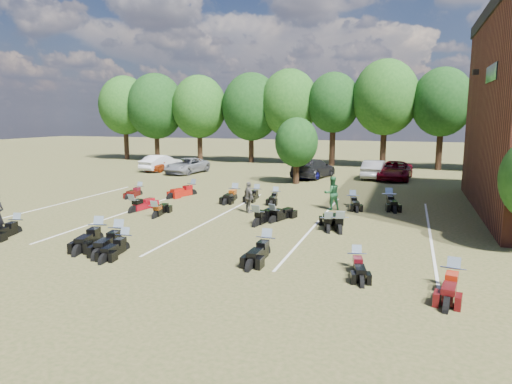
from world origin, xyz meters
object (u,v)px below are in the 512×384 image
at_px(motorcycle_3, 99,241).
at_px(motorcycle_7, 133,212).
at_px(car_0, 160,164).
at_px(car_4, 308,169).
at_px(motorcycle_14, 140,195).
at_px(person_green, 332,193).
at_px(motorcycle_0, 17,233).
at_px(person_grey, 249,197).

relative_size(motorcycle_3, motorcycle_7, 1.03).
bearing_deg(car_0, motorcycle_7, -65.84).
relative_size(car_4, motorcycle_14, 1.95).
height_order(person_green, motorcycle_7, person_green).
bearing_deg(motorcycle_3, car_0, 100.69).
bearing_deg(motorcycle_7, motorcycle_14, -54.66).
height_order(car_0, motorcycle_0, car_0).
distance_m(motorcycle_3, motorcycle_14, 11.13).
relative_size(person_grey, motorcycle_0, 0.76).
bearing_deg(car_0, motorcycle_3, -67.33).
height_order(motorcycle_0, motorcycle_3, motorcycle_3).
bearing_deg(motorcycle_7, person_grey, -156.41).
bearing_deg(motorcycle_0, motorcycle_14, 78.39).
xyz_separation_m(motorcycle_7, motorcycle_14, (-2.70, 4.79, 0.00)).
xyz_separation_m(motorcycle_0, motorcycle_14, (-0.39, 10.13, 0.00)).
xyz_separation_m(person_green, motorcycle_14, (-12.48, 0.76, -0.91)).
xyz_separation_m(car_0, motorcycle_7, (8.22, -16.79, -0.64)).
relative_size(person_green, motorcycle_14, 0.87).
height_order(person_green, person_grey, person_green).
height_order(motorcycle_3, motorcycle_7, motorcycle_3).
xyz_separation_m(person_grey, motorcycle_3, (-3.89, -7.18, -0.82)).
xyz_separation_m(motorcycle_0, motorcycle_3, (4.22, 0.00, 0.00)).
bearing_deg(motorcycle_0, person_grey, 27.69).
xyz_separation_m(car_0, motorcycle_0, (5.91, -22.13, -0.64)).
distance_m(motorcycle_7, motorcycle_14, 5.50).
bearing_deg(motorcycle_7, car_0, -57.99).
bearing_deg(motorcycle_14, person_green, -8.30).
height_order(person_green, motorcycle_14, person_green).
height_order(motorcycle_3, motorcycle_14, motorcycle_3).
relative_size(motorcycle_0, motorcycle_14, 1.03).
distance_m(car_4, motorcycle_0, 23.21).
height_order(car_4, motorcycle_3, car_4).
bearing_deg(motorcycle_14, motorcycle_7, -65.40).
bearing_deg(car_0, motorcycle_0, -76.96).
relative_size(person_green, person_grey, 1.11).
bearing_deg(motorcycle_0, car_0, 91.11).
relative_size(person_grey, motorcycle_14, 0.79).
height_order(car_4, motorcycle_7, car_4).
xyz_separation_m(person_grey, motorcycle_0, (-8.11, -7.18, -0.82)).
xyz_separation_m(car_4, motorcycle_7, (-5.80, -16.40, -0.69)).
relative_size(motorcycle_7, motorcycle_14, 1.17).
xyz_separation_m(person_green, person_grey, (-3.97, -2.18, -0.09)).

